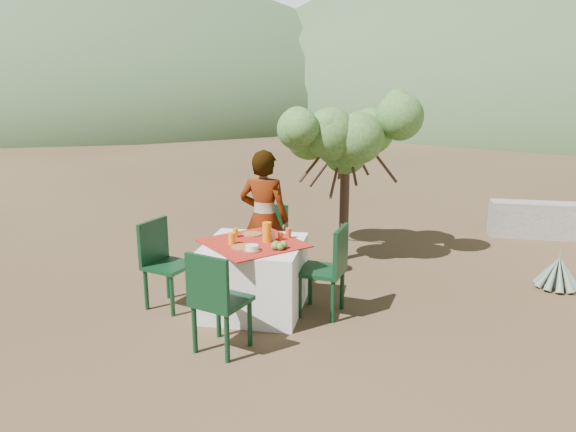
# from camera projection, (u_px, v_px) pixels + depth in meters

# --- Properties ---
(ground) EXTENTS (160.00, 160.00, 0.00)m
(ground) POSITION_uv_depth(u_px,v_px,m) (314.00, 311.00, 6.06)
(ground) COLOR #3C2D1B
(ground) RESTS_ON ground
(table) EXTENTS (1.30, 1.30, 0.76)m
(table) POSITION_uv_depth(u_px,v_px,m) (254.00, 277.00, 6.01)
(table) COLOR white
(table) RESTS_ON ground
(chair_far) EXTENTS (0.44, 0.44, 0.89)m
(chair_far) POSITION_uv_depth(u_px,v_px,m) (270.00, 237.00, 7.02)
(chair_far) COLOR black
(chair_far) RESTS_ON ground
(chair_near) EXTENTS (0.57, 0.57, 0.97)m
(chair_near) POSITION_uv_depth(u_px,v_px,m) (216.00, 298.00, 5.03)
(chair_near) COLOR black
(chair_near) RESTS_ON ground
(chair_left) EXTENTS (0.56, 0.56, 0.96)m
(chair_left) POSITION_uv_depth(u_px,v_px,m) (163.00, 259.00, 6.08)
(chair_left) COLOR black
(chair_left) RESTS_ON ground
(chair_right) EXTENTS (0.51, 0.51, 0.97)m
(chair_right) POSITION_uv_depth(u_px,v_px,m) (329.00, 266.00, 5.85)
(chair_right) COLOR black
(chair_right) RESTS_ON ground
(person) EXTENTS (0.65, 0.47, 1.65)m
(person) POSITION_uv_depth(u_px,v_px,m) (264.00, 219.00, 6.60)
(person) COLOR #8C6651
(person) RESTS_ON ground
(shrub_tree) EXTENTS (1.69, 1.66, 1.99)m
(shrub_tree) POSITION_uv_depth(u_px,v_px,m) (351.00, 145.00, 7.39)
(shrub_tree) COLOR #3F291F
(shrub_tree) RESTS_ON ground
(agave) EXTENTS (0.52, 0.53, 0.56)m
(agave) POSITION_uv_depth(u_px,v_px,m) (558.00, 273.00, 6.66)
(agave) COLOR slate
(agave) RESTS_ON ground
(hill_near_left) EXTENTS (40.00, 40.00, 16.00)m
(hill_near_left) POSITION_uv_depth(u_px,v_px,m) (113.00, 109.00, 37.82)
(hill_near_left) COLOR #324E2C
(hill_near_left) RESTS_ON ground
(hill_near_right) EXTENTS (48.00, 48.00, 20.00)m
(hill_near_right) POSITION_uv_depth(u_px,v_px,m) (563.00, 109.00, 38.14)
(hill_near_right) COLOR #324E2C
(hill_near_right) RESTS_ON ground
(hill_far_center) EXTENTS (60.00, 60.00, 24.00)m
(hill_far_center) POSITION_uv_depth(u_px,v_px,m) (348.00, 96.00, 56.23)
(hill_far_center) COLOR slate
(hill_far_center) RESTS_ON ground
(plate_far) EXTENTS (0.22, 0.22, 0.01)m
(plate_far) POSITION_uv_depth(u_px,v_px,m) (252.00, 234.00, 6.19)
(plate_far) COLOR brown
(plate_far) RESTS_ON table
(plate_near) EXTENTS (0.23, 0.23, 0.01)m
(plate_near) POSITION_uv_depth(u_px,v_px,m) (242.00, 247.00, 5.73)
(plate_near) COLOR brown
(plate_near) RESTS_ON table
(glass_far) EXTENTS (0.06, 0.06, 0.10)m
(glass_far) POSITION_uv_depth(u_px,v_px,m) (235.00, 233.00, 6.09)
(glass_far) COLOR orange
(glass_far) RESTS_ON table
(glass_near) EXTENTS (0.08, 0.08, 0.12)m
(glass_near) POSITION_uv_depth(u_px,v_px,m) (232.00, 238.00, 5.84)
(glass_near) COLOR orange
(glass_near) RESTS_ON table
(juice_pitcher) EXTENTS (0.10, 0.10, 0.21)m
(juice_pitcher) POSITION_uv_depth(u_px,v_px,m) (267.00, 232.00, 5.91)
(juice_pitcher) COLOR orange
(juice_pitcher) RESTS_ON table
(bowl_plate) EXTENTS (0.18, 0.18, 0.01)m
(bowl_plate) POSITION_uv_depth(u_px,v_px,m) (252.00, 250.00, 5.63)
(bowl_plate) COLOR brown
(bowl_plate) RESTS_ON table
(white_bowl) EXTENTS (0.13, 0.13, 0.05)m
(white_bowl) POSITION_uv_depth(u_px,v_px,m) (252.00, 247.00, 5.63)
(white_bowl) COLOR white
(white_bowl) RESTS_ON bowl_plate
(jar_left) EXTENTS (0.05, 0.05, 0.08)m
(jar_left) POSITION_uv_depth(u_px,v_px,m) (280.00, 236.00, 5.99)
(jar_left) COLOR #C54F22
(jar_left) RESTS_ON table
(jar_right) EXTENTS (0.06, 0.06, 0.10)m
(jar_right) POSITION_uv_depth(u_px,v_px,m) (288.00, 233.00, 6.08)
(jar_right) COLOR #C54F22
(jar_right) RESTS_ON table
(napkin_holder) EXTENTS (0.08, 0.06, 0.10)m
(napkin_holder) POSITION_uv_depth(u_px,v_px,m) (272.00, 236.00, 5.98)
(napkin_holder) COLOR white
(napkin_holder) RESTS_ON table
(fruit_cluster) EXTENTS (0.16, 0.15, 0.08)m
(fruit_cluster) POSITION_uv_depth(u_px,v_px,m) (279.00, 245.00, 5.68)
(fruit_cluster) COLOR #5A8630
(fruit_cluster) RESTS_ON table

